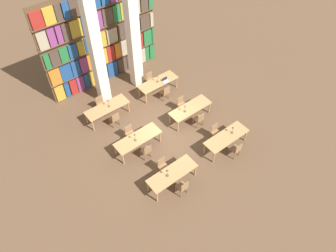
% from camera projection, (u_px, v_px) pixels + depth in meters
% --- Properties ---
extents(ground_plane, '(40.00, 40.00, 0.00)m').
position_uv_depth(ground_plane, '(165.00, 132.00, 16.53)').
color(ground_plane, brown).
extents(bookshelf_bank, '(6.74, 0.35, 5.50)m').
position_uv_depth(bookshelf_bank, '(102.00, 39.00, 17.42)').
color(bookshelf_bank, brown).
rests_on(bookshelf_bank, ground_plane).
extents(pillar_left, '(0.55, 0.55, 6.00)m').
position_uv_depth(pillar_left, '(96.00, 53.00, 15.96)').
color(pillar_left, silver).
rests_on(pillar_left, ground_plane).
extents(pillar_center, '(0.55, 0.55, 6.00)m').
position_uv_depth(pillar_center, '(133.00, 38.00, 16.85)').
color(pillar_center, silver).
rests_on(pillar_center, ground_plane).
extents(reading_table_0, '(2.29, 0.81, 0.76)m').
position_uv_depth(reading_table_0, '(172.00, 174.00, 14.04)').
color(reading_table_0, tan).
rests_on(reading_table_0, ground_plane).
extents(chair_0, '(0.42, 0.40, 0.90)m').
position_uv_depth(chair_0, '(183.00, 187.00, 13.83)').
color(chair_0, olive).
rests_on(chair_0, ground_plane).
extents(chair_1, '(0.42, 0.40, 0.90)m').
position_uv_depth(chair_1, '(163.00, 166.00, 14.55)').
color(chair_1, olive).
rests_on(chair_1, ground_plane).
extents(desk_lamp_0, '(0.14, 0.14, 0.44)m').
position_uv_depth(desk_lamp_0, '(167.00, 172.00, 13.67)').
color(desk_lamp_0, brown).
rests_on(desk_lamp_0, reading_table_0).
extents(reading_table_1, '(2.29, 0.81, 0.76)m').
position_uv_depth(reading_table_1, '(226.00, 138.00, 15.39)').
color(reading_table_1, tan).
rests_on(reading_table_1, ground_plane).
extents(chair_2, '(0.42, 0.40, 0.90)m').
position_uv_depth(chair_2, '(236.00, 149.00, 15.17)').
color(chair_2, olive).
rests_on(chair_2, ground_plane).
extents(chair_3, '(0.42, 0.40, 0.90)m').
position_uv_depth(chair_3, '(216.00, 132.00, 15.89)').
color(chair_3, olive).
rests_on(chair_3, ground_plane).
extents(desk_lamp_1, '(0.14, 0.14, 0.42)m').
position_uv_depth(desk_lamp_1, '(233.00, 129.00, 15.29)').
color(desk_lamp_1, brown).
rests_on(desk_lamp_1, reading_table_1).
extents(reading_table_2, '(2.29, 0.81, 0.76)m').
position_uv_depth(reading_table_2, '(138.00, 139.00, 15.34)').
color(reading_table_2, tan).
rests_on(reading_table_2, ground_plane).
extents(chair_4, '(0.42, 0.40, 0.90)m').
position_uv_depth(chair_4, '(146.00, 151.00, 15.12)').
color(chair_4, olive).
rests_on(chair_4, ground_plane).
extents(chair_5, '(0.42, 0.40, 0.90)m').
position_uv_depth(chair_5, '(130.00, 133.00, 15.84)').
color(chair_5, olive).
rests_on(chair_5, ground_plane).
extents(desk_lamp_2, '(0.14, 0.14, 0.46)m').
position_uv_depth(desk_lamp_2, '(135.00, 136.00, 14.96)').
color(desk_lamp_2, brown).
rests_on(desk_lamp_2, reading_table_2).
extents(reading_table_3, '(2.29, 0.81, 0.76)m').
position_uv_depth(reading_table_3, '(190.00, 109.00, 16.67)').
color(reading_table_3, tan).
rests_on(reading_table_3, ground_plane).
extents(chair_6, '(0.42, 0.40, 0.90)m').
position_uv_depth(chair_6, '(199.00, 119.00, 16.46)').
color(chair_6, olive).
rests_on(chair_6, ground_plane).
extents(chair_7, '(0.42, 0.40, 0.90)m').
position_uv_depth(chair_7, '(182.00, 104.00, 17.18)').
color(chair_7, olive).
rests_on(chair_7, ground_plane).
extents(desk_lamp_3, '(0.14, 0.14, 0.44)m').
position_uv_depth(desk_lamp_3, '(185.00, 107.00, 16.21)').
color(desk_lamp_3, brown).
rests_on(desk_lamp_3, reading_table_3).
extents(reading_table_4, '(2.29, 0.81, 0.76)m').
position_uv_depth(reading_table_4, '(107.00, 108.00, 16.71)').
color(reading_table_4, tan).
rests_on(reading_table_4, ground_plane).
extents(chair_8, '(0.42, 0.40, 0.90)m').
position_uv_depth(chair_8, '(115.00, 118.00, 16.49)').
color(chair_8, olive).
rests_on(chair_8, ground_plane).
extents(chair_9, '(0.42, 0.40, 0.90)m').
position_uv_depth(chair_9, '(101.00, 103.00, 17.21)').
color(chair_9, olive).
rests_on(chair_9, ground_plane).
extents(desk_lamp_4, '(0.14, 0.14, 0.47)m').
position_uv_depth(desk_lamp_4, '(108.00, 102.00, 16.44)').
color(desk_lamp_4, brown).
rests_on(desk_lamp_4, reading_table_4).
extents(reading_table_5, '(2.29, 0.81, 0.76)m').
position_uv_depth(reading_table_5, '(158.00, 83.00, 18.02)').
color(reading_table_5, tan).
rests_on(reading_table_5, ground_plane).
extents(chair_10, '(0.42, 0.40, 0.90)m').
position_uv_depth(chair_10, '(165.00, 92.00, 17.80)').
color(chair_10, olive).
rests_on(chair_10, ground_plane).
extents(chair_11, '(0.42, 0.40, 0.90)m').
position_uv_depth(chair_11, '(150.00, 79.00, 18.52)').
color(chair_11, olive).
rests_on(chair_11, ground_plane).
extents(desk_lamp_5, '(0.14, 0.14, 0.43)m').
position_uv_depth(desk_lamp_5, '(157.00, 78.00, 17.75)').
color(desk_lamp_5, brown).
rests_on(desk_lamp_5, reading_table_5).
extents(laptop, '(0.32, 0.22, 0.21)m').
position_uv_depth(laptop, '(166.00, 80.00, 17.97)').
color(laptop, silver).
rests_on(laptop, reading_table_5).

